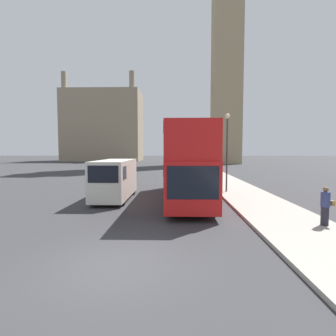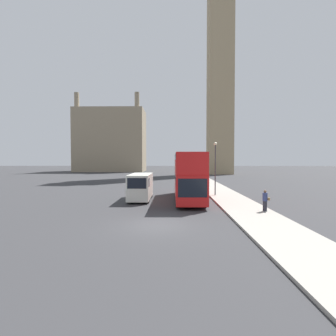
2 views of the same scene
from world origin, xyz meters
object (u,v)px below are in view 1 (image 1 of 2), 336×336
Objects in this scene: clock_tower at (227,11)px; white_van at (115,179)px; red_double_decker_bus at (187,160)px; pedestrian at (325,206)px; street_lamp at (227,141)px.

clock_tower reaches higher than white_van.
red_double_decker_bus is at bearing 0.77° from white_van.
clock_tower reaches higher than red_double_decker_bus.
white_van is at bearing 148.51° from pedestrian.
white_van is 0.99× the size of street_lamp.
clock_tower is 12.15× the size of street_lamp.
clock_tower reaches higher than street_lamp.
street_lamp is (-8.45, -44.78, -31.99)m from clock_tower.
pedestrian is at bearing -75.24° from street_lamp.
red_double_decker_bus is 7.16× the size of pedestrian.
white_van reaches higher than pedestrian.
red_double_decker_bus is 2.00× the size of white_van.
clock_tower is at bearing 76.30° from red_double_decker_bus.
pedestrian is 0.28× the size of street_lamp.
clock_tower is 55.68m from street_lamp.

